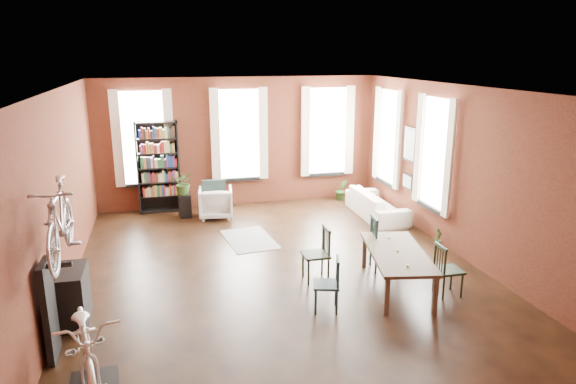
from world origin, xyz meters
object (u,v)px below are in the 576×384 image
object	(u,v)px
white_armchair	(216,201)
dining_chair_b	(316,254)
dining_table	(396,270)
dining_chair_d	(384,243)
dining_chair_a	(326,284)
bicycle_floor	(83,308)
plant_stand	(185,206)
dining_chair_c	(449,270)
bookshelf	(158,167)
console_table	(72,296)
cream_sofa	(377,200)

from	to	relation	value
white_armchair	dining_chair_b	bearing A→B (deg)	114.17
dining_table	dining_chair_d	xyz separation A→B (m)	(0.13, 0.80, 0.16)
dining_chair_a	bicycle_floor	bearing A→B (deg)	-52.41
dining_chair_b	dining_chair_d	bearing A→B (deg)	96.97
dining_chair_d	white_armchair	distance (m)	4.54
dining_table	plant_stand	world-z (taller)	dining_table
dining_chair_c	bookshelf	size ratio (longest dim) A/B	0.39
dining_chair_a	console_table	xyz separation A→B (m)	(-3.63, 0.56, -0.02)
dining_chair_b	cream_sofa	xyz separation A→B (m)	(2.44, 3.01, -0.06)
plant_stand	bookshelf	bearing A→B (deg)	131.42
dining_chair_c	dining_chair_d	world-z (taller)	dining_chair_d
dining_chair_a	plant_stand	world-z (taller)	dining_chair_a
dining_chair_c	bookshelf	xyz separation A→B (m)	(-4.40, 5.75, 0.67)
white_armchair	bookshelf	bearing A→B (deg)	-26.91
dining_chair_c	plant_stand	world-z (taller)	dining_chair_c
dining_chair_a	bicycle_floor	distance (m)	3.50
bookshelf	dining_chair_c	bearing A→B (deg)	-52.59
dining_chair_a	dining_chair_c	world-z (taller)	dining_chair_c
dining_chair_a	dining_chair_b	world-z (taller)	dining_chair_b
console_table	dining_chair_c	bearing A→B (deg)	-5.57
console_table	dining_chair_a	bearing A→B (deg)	-8.78
dining_chair_b	dining_chair_c	distance (m)	2.16
bookshelf	cream_sofa	size ratio (longest dim) A/B	1.06
dining_chair_a	dining_chair_b	size ratio (longest dim) A/B	0.90
plant_stand	dining_chair_b	bearing A→B (deg)	-64.33
dining_table	dining_chair_c	size ratio (longest dim) A/B	2.23
console_table	plant_stand	xyz separation A→B (m)	(1.83, 4.58, -0.13)
dining_chair_a	cream_sofa	bearing A→B (deg)	163.77
bookshelf	cream_sofa	xyz separation A→B (m)	(4.95, -1.70, -0.69)
dining_chair_d	bookshelf	size ratio (longest dim) A/B	0.44
white_armchair	console_table	bearing A→B (deg)	66.20
cream_sofa	bicycle_floor	bearing A→B (deg)	132.43
dining_chair_b	dining_chair_c	bearing A→B (deg)	61.20
dining_chair_d	cream_sofa	world-z (taller)	dining_chair_d
white_armchair	bicycle_floor	xyz separation A→B (m)	(-2.10, -6.18, 0.68)
cream_sofa	bicycle_floor	world-z (taller)	bicycle_floor
cream_sofa	dining_table	bearing A→B (deg)	161.07
dining_chair_b	bicycle_floor	bearing A→B (deg)	-55.48
bicycle_floor	plant_stand	bearing A→B (deg)	66.13
dining_chair_b	console_table	size ratio (longest dim) A/B	1.16
bookshelf	white_armchair	xyz separation A→B (m)	(1.25, -0.82, -0.71)
dining_table	dining_chair_c	bearing A→B (deg)	-18.53
dining_chair_d	bicycle_floor	bearing A→B (deg)	125.84
white_armchair	console_table	distance (m)	5.06
dining_table	dining_chair_c	xyz separation A→B (m)	(0.70, -0.41, 0.10)
cream_sofa	bookshelf	bearing A→B (deg)	71.05
dining_chair_d	bookshelf	xyz separation A→B (m)	(-3.83, 4.55, 0.61)
bookshelf	cream_sofa	world-z (taller)	bookshelf
dining_chair_c	cream_sofa	bearing A→B (deg)	-6.63
dining_chair_a	bicycle_floor	xyz separation A→B (m)	(-3.20, -1.24, 0.66)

